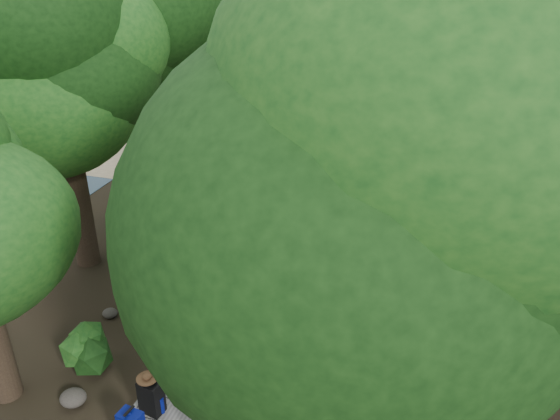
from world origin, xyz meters
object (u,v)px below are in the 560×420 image
(backpack_left_d, at_px, (196,328))
(backpack_right_d, at_px, (247,374))
(lone_suitcase_on_sand, at_px, (346,163))
(kayak, at_px, (255,131))
(backpack_left_c, at_px, (165,367))
(sun_lounger, at_px, (429,153))
(backpack_left_b, at_px, (151,395))
(backpack_right_c, at_px, (240,391))
(suitcase_on_boardwalk, at_px, (186,356))
(duffel_right_khaki, at_px, (260,344))

(backpack_left_d, distance_m, backpack_right_d, 1.65)
(lone_suitcase_on_sand, distance_m, kayak, 5.24)
(backpack_left_d, height_order, kayak, backpack_left_d)
(backpack_left_c, bearing_deg, backpack_left_d, 97.08)
(lone_suitcase_on_sand, bearing_deg, sun_lounger, 47.39)
(backpack_left_c, distance_m, sun_lounger, 13.66)
(backpack_left_b, distance_m, backpack_left_c, 0.62)
(backpack_right_c, xyz_separation_m, sun_lounger, (2.41, 13.17, -0.11))
(backpack_left_c, relative_size, backpack_right_c, 1.27)
(suitcase_on_boardwalk, distance_m, kayak, 14.00)
(backpack_left_d, xyz_separation_m, backpack_right_c, (1.44, -1.34, 0.01))
(backpack_left_b, xyz_separation_m, duffel_right_khaki, (1.27, 1.91, -0.14))
(backpack_left_d, distance_m, sun_lounger, 12.44)
(backpack_right_c, bearing_deg, duffel_right_khaki, 90.98)
(backpack_left_c, height_order, lone_suitcase_on_sand, backpack_left_c)
(duffel_right_khaki, relative_size, suitcase_on_boardwalk, 0.93)
(backpack_right_c, xyz_separation_m, lone_suitcase_on_sand, (-0.31, 11.18, -0.09))
(backpack_right_c, xyz_separation_m, suitcase_on_boardwalk, (-1.26, 0.51, 0.03))
(backpack_right_c, distance_m, duffel_right_khaki, 1.37)
(kayak, xyz_separation_m, sun_lounger, (7.07, -0.91, 0.14))
(backpack_left_c, height_order, kayak, backpack_left_c)
(backpack_right_d, height_order, duffel_right_khaki, backpack_right_d)
(backpack_right_d, bearing_deg, duffel_right_khaki, 109.74)
(backpack_right_c, distance_m, suitcase_on_boardwalk, 1.36)
(backpack_left_d, relative_size, kayak, 0.18)
(backpack_left_b, relative_size, kayak, 0.21)
(backpack_right_c, xyz_separation_m, backpack_right_d, (-0.05, 0.46, -0.03))
(backpack_right_c, height_order, backpack_right_d, backpack_right_c)
(suitcase_on_boardwalk, bearing_deg, sun_lounger, 61.77)
(backpack_left_b, xyz_separation_m, backpack_right_c, (1.39, 0.55, -0.03))
(backpack_right_c, height_order, suitcase_on_boardwalk, suitcase_on_boardwalk)
(lone_suitcase_on_sand, height_order, kayak, lone_suitcase_on_sand)
(backpack_right_d, relative_size, suitcase_on_boardwalk, 0.82)
(backpack_left_c, bearing_deg, sun_lounger, 80.72)
(backpack_left_d, xyz_separation_m, lone_suitcase_on_sand, (1.13, 9.84, -0.08))
(backpack_left_c, relative_size, kayak, 0.24)
(backpack_right_c, height_order, kayak, backpack_right_c)
(duffel_right_khaki, xyz_separation_m, lone_suitcase_on_sand, (-0.20, 9.82, 0.01))
(sun_lounger, bearing_deg, backpack_right_c, -91.33)
(suitcase_on_boardwalk, distance_m, sun_lounger, 13.18)
(backpack_left_b, bearing_deg, backpack_right_d, 47.96)
(backpack_left_b, height_order, sun_lounger, backpack_left_b)
(backpack_right_d, height_order, suitcase_on_boardwalk, suitcase_on_boardwalk)
(suitcase_on_boardwalk, bearing_deg, backpack_right_c, -34.03)
(backpack_left_b, xyz_separation_m, backpack_left_d, (-0.06, 1.90, -0.05))
(backpack_right_d, bearing_deg, suitcase_on_boardwalk, -167.01)
(backpack_left_c, bearing_deg, suitcase_on_boardwalk, 75.11)
(sun_lounger, bearing_deg, backpack_left_b, -96.43)
(backpack_left_c, bearing_deg, backpack_right_d, 22.93)
(kayak, bearing_deg, sun_lounger, -12.86)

